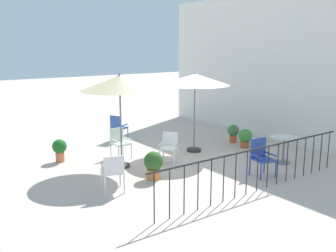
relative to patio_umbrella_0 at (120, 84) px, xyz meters
name	(u,v)px	position (x,y,z in m)	size (l,w,h in m)	color
ground_plane	(173,158)	(0.14, 1.64, -2.27)	(60.00, 60.00, 0.00)	beige
villa_facade	(274,67)	(0.14, 5.95, 0.25)	(10.41, 0.30, 5.03)	silver
terrace_railing	(258,162)	(3.33, 1.64, -1.59)	(0.03, 5.95, 1.01)	black
patio_umbrella_0	(120,84)	(0.00, 0.00, 0.00)	(2.05, 2.05, 2.55)	#2D2D2D
patio_umbrella_1	(195,80)	(-0.08, 2.61, -0.05)	(2.11, 2.11, 2.47)	#2D2D2D
cafe_table_0	(284,145)	(2.31, 3.89, -1.74)	(0.76, 0.76, 0.75)	silver
patio_chair_0	(119,141)	(-0.83, 0.39, -1.76)	(0.51, 0.50, 0.87)	silver
patio_chair_1	(169,145)	(0.46, 1.26, -1.75)	(0.63, 0.63, 0.87)	white
patio_chair_2	(261,155)	(2.65, 2.54, -1.74)	(0.57, 0.58, 0.95)	#3149A2
patio_chair_3	(113,170)	(1.49, -1.03, -1.75)	(0.61, 0.59, 0.88)	silver
patio_chair_4	(118,126)	(-2.67, 1.34, -1.76)	(0.62, 0.63, 0.90)	#2B4F9D
potted_plant_0	(245,137)	(0.53, 4.25, -1.93)	(0.44, 0.44, 0.61)	#AC5A31
potted_plant_1	(233,132)	(-0.14, 4.39, -1.90)	(0.40, 0.39, 0.62)	#C05334
potted_plant_2	(153,164)	(1.30, 0.17, -1.88)	(0.48, 0.48, 0.70)	#CC733A
potted_plant_3	(60,149)	(-1.45, -1.19, -1.88)	(0.41, 0.41, 0.65)	#CF6A41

